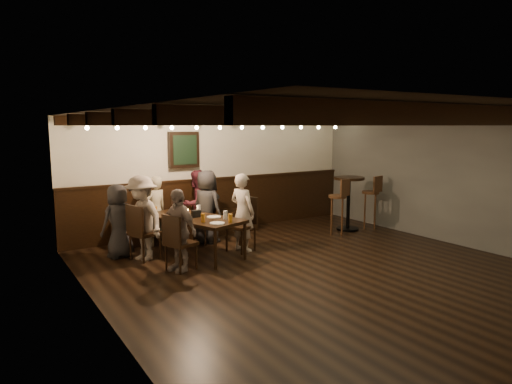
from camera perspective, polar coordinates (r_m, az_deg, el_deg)
room at (r=8.51m, az=-2.56°, el=0.48°), size 7.00×7.00×7.00m
dining_table at (r=7.93m, az=-7.74°, el=-3.47°), size 1.34×1.97×0.68m
chair_left_near at (r=7.89m, az=-13.79°, el=-6.18°), size 0.54×0.54×0.94m
chair_left_far at (r=7.22m, az=-9.45°, el=-7.54°), size 0.51×0.51×0.89m
chair_right_near at (r=8.81m, az=-6.26°, el=-4.67°), size 0.49×0.49×0.85m
chair_right_far at (r=8.20m, az=-1.83°, el=-5.35°), size 0.56×0.56×0.97m
person_bench_left at (r=8.08m, az=-16.81°, el=-3.47°), size 0.71×0.57×1.26m
person_bench_centre at (r=8.71m, az=-12.45°, el=-2.31°), size 0.55×0.45×1.31m
person_bench_right at (r=9.17m, az=-7.45°, el=-1.50°), size 0.79×0.69×1.36m
person_left_near at (r=7.78m, az=-14.07°, el=-3.19°), size 0.79×1.04×1.42m
person_left_far at (r=7.11m, az=-9.71°, el=-4.72°), size 0.53×0.81×1.28m
person_right_near at (r=8.74m, az=-6.15°, el=-1.83°), size 0.64×0.79×1.40m
person_right_far at (r=8.13m, az=-1.70°, el=-2.55°), size 0.48×0.59×1.40m
pint_a at (r=8.25m, az=-12.49°, el=-2.24°), size 0.07×0.07×0.14m
pint_b at (r=8.54m, az=-9.49°, el=-1.80°), size 0.07×0.07×0.14m
pint_c at (r=7.78m, az=-9.88°, el=-2.80°), size 0.07×0.07×0.14m
pint_d at (r=8.25m, az=-7.17°, el=-2.11°), size 0.07×0.07×0.14m
pint_e at (r=7.43m, az=-6.64°, el=-3.25°), size 0.07×0.07×0.14m
pint_f at (r=7.66m, az=-3.85°, el=-2.88°), size 0.07×0.07×0.14m
pint_g at (r=7.38m, az=-3.24°, el=-3.29°), size 0.07×0.07×0.14m
plate_near at (r=7.32m, az=-4.87°, el=-3.91°), size 0.24×0.24×0.01m
plate_far at (r=7.83m, az=-5.28°, el=-3.12°), size 0.24×0.24×0.01m
condiment_caddy at (r=7.87m, az=-7.51°, el=-2.70°), size 0.15×0.10×0.12m
candle at (r=8.21m, az=-8.56°, el=-2.51°), size 0.05×0.05×0.05m
high_top_table at (r=9.93m, az=11.50°, el=-0.41°), size 0.65×0.65×1.15m
bar_stool_left at (r=9.50m, az=10.13°, el=-2.73°), size 0.39×0.41×1.16m
bar_stool_right at (r=10.23m, az=14.08°, el=-2.07°), size 0.38×0.40×1.16m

